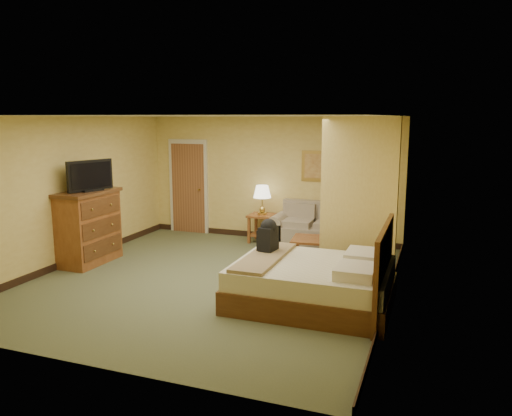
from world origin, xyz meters
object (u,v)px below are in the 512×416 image
at_px(loveseat, 315,233).
at_px(dresser, 89,227).
at_px(coffee_table, 312,245).
at_px(bed, 317,282).

bearing_deg(loveseat, dresser, -145.53).
height_order(coffee_table, bed, bed).
distance_m(dresser, bed, 4.34).
distance_m(loveseat, bed, 3.12).
xyz_separation_m(loveseat, dresser, (-3.54, -2.43, 0.37)).
distance_m(coffee_table, dresser, 4.00).
relative_size(loveseat, bed, 0.83).
height_order(coffee_table, dresser, dresser).
bearing_deg(dresser, coffee_table, 20.09).
bearing_deg(coffee_table, bed, -74.40).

